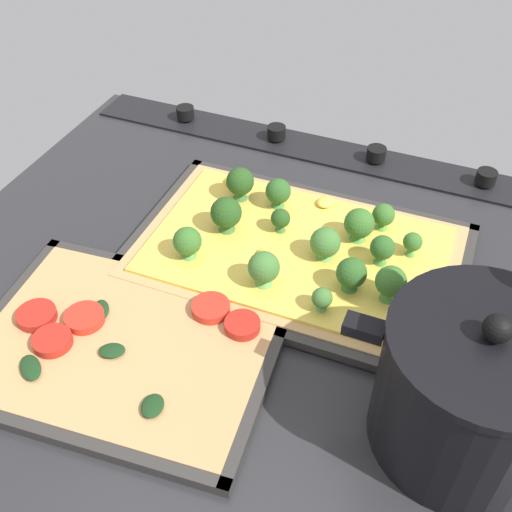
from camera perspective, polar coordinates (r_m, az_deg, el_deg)
The scene contains 7 objects.
ground_plane at distance 73.69cm, azimuth -0.87°, elevation -3.41°, with size 77.25×67.08×3.00cm, color #28282B.
stove_control_panel at distance 94.53cm, azimuth 6.31°, elevation 9.73°, with size 74.16×7.00×2.60cm.
baking_tray_front at distance 75.56cm, azimuth 3.69°, elevation -0.11°, with size 40.20×26.82×1.30cm.
broccoli_pizza at distance 74.44cm, azimuth 3.82°, elevation 0.89°, with size 37.78×24.39×5.98cm.
baking_tray_back at distance 67.22cm, azimuth -11.93°, elevation -8.23°, with size 33.52×26.87×1.30cm.
veggie_pizza_back at distance 66.86cm, azimuth -12.08°, elevation -7.68°, with size 30.92×24.27×1.90cm.
cooking_pot at distance 57.65cm, azimuth 19.31°, elevation -11.52°, with size 23.74×16.87×16.23cm.
Camera 1 is at (-20.38, 46.89, 51.57)cm, focal length 43.60 mm.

